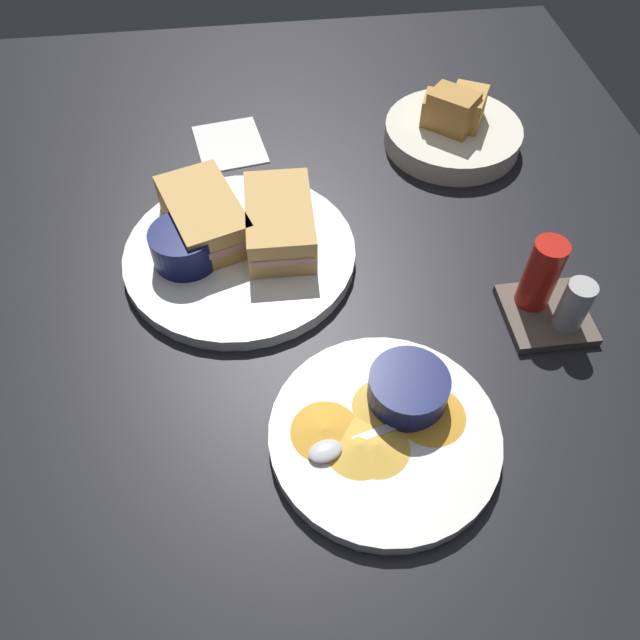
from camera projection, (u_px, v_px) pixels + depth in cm
name	position (u px, v px, depth cm)	size (l,w,h in cm)	color
ground_plane	(261.00, 254.00, 76.53)	(110.00, 110.00, 3.00)	black
plate_sandwich_main	(238.00, 254.00, 73.30)	(27.04, 27.04, 1.60)	white
sandwich_half_near	(277.00, 222.00, 72.08)	(13.44, 7.95, 4.80)	tan
sandwich_half_far	(201.00, 216.00, 72.68)	(14.79, 11.33, 4.80)	tan
ramekin_dark_sauce	(181.00, 245.00, 69.95)	(7.52, 7.52, 4.19)	#0C144C
spoon_by_dark_ramekin	(234.00, 248.00, 72.32)	(2.71, 9.96, 0.80)	silver
plate_chips_companion	(381.00, 435.00, 58.60)	(21.77, 21.77, 1.60)	white
ramekin_light_gravy	(405.00, 388.00, 58.79)	(7.66, 7.66, 3.32)	#0C144C
spoon_by_gravy_ramekin	(335.00, 447.00, 56.58)	(3.97, 9.91, 0.80)	silver
plantain_chip_scatter	(373.00, 428.00, 57.84)	(12.61, 18.87, 0.60)	gold
bread_basket_rear	(451.00, 129.00, 86.00)	(18.79, 18.79, 8.11)	silver
condiment_caddy	(547.00, 295.00, 65.98)	(9.00, 9.00, 9.50)	brown
paper_napkin_folded	(227.00, 144.00, 87.54)	(11.00, 9.00, 0.40)	white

